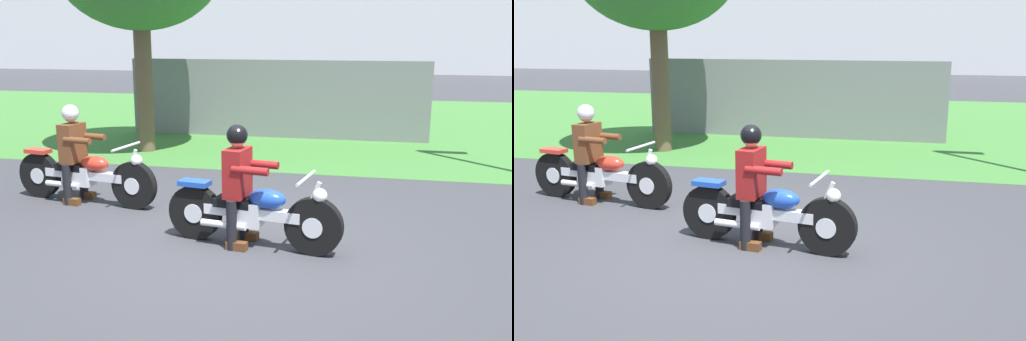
% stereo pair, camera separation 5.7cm
% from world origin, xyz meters
% --- Properties ---
extents(ground, '(120.00, 120.00, 0.00)m').
position_xyz_m(ground, '(0.00, 0.00, 0.00)').
color(ground, '#38383D').
extents(grass_verge, '(60.00, 12.00, 0.01)m').
position_xyz_m(grass_verge, '(0.00, 9.68, 0.00)').
color(grass_verge, '#3D7533').
rests_on(grass_verge, ground).
extents(motorcycle_lead, '(2.10, 0.66, 0.89)m').
position_xyz_m(motorcycle_lead, '(0.27, 0.13, 0.40)').
color(motorcycle_lead, black).
rests_on(motorcycle_lead, ground).
extents(rider_lead, '(0.60, 0.52, 1.41)m').
position_xyz_m(rider_lead, '(0.10, 0.15, 0.82)').
color(rider_lead, black).
rests_on(rider_lead, ground).
extents(motorcycle_follow, '(2.30, 0.69, 0.89)m').
position_xyz_m(motorcycle_follow, '(-2.46, 1.32, 0.40)').
color(motorcycle_follow, black).
rests_on(motorcycle_follow, ground).
extents(rider_follow, '(0.60, 0.52, 1.42)m').
position_xyz_m(rider_follow, '(-2.62, 1.35, 0.83)').
color(rider_follow, black).
rests_on(rider_follow, ground).
extents(fence_segment, '(7.00, 0.06, 1.80)m').
position_xyz_m(fence_segment, '(-0.76, 7.13, 0.90)').
color(fence_segment, slate).
rests_on(fence_segment, ground).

